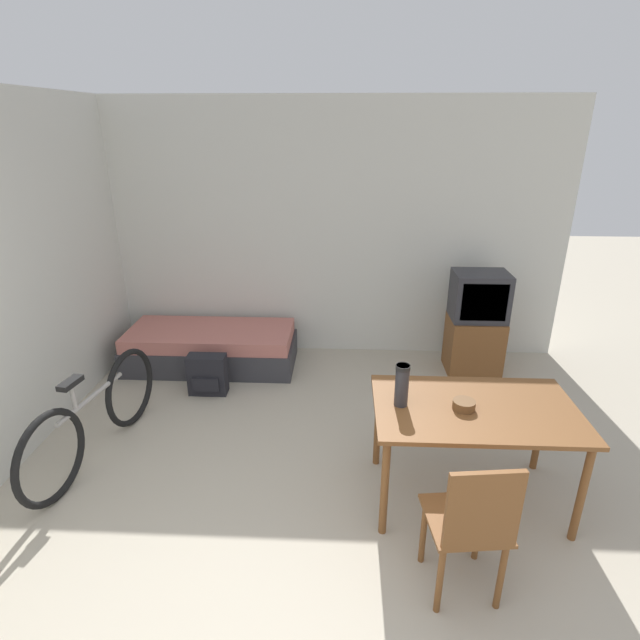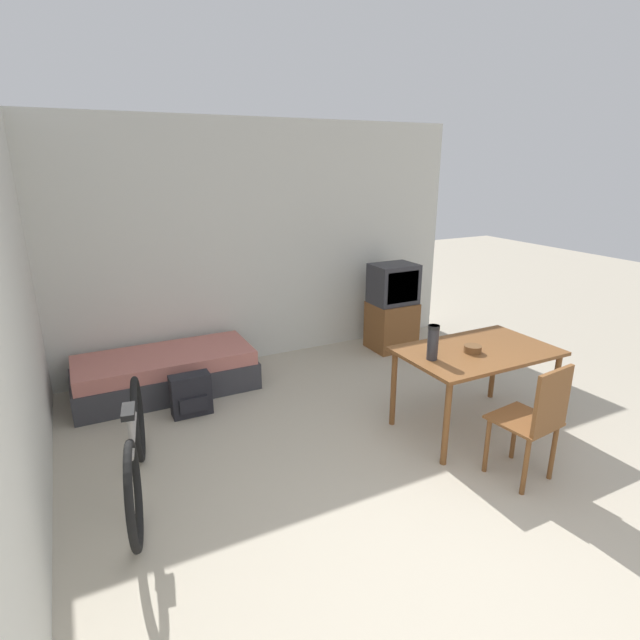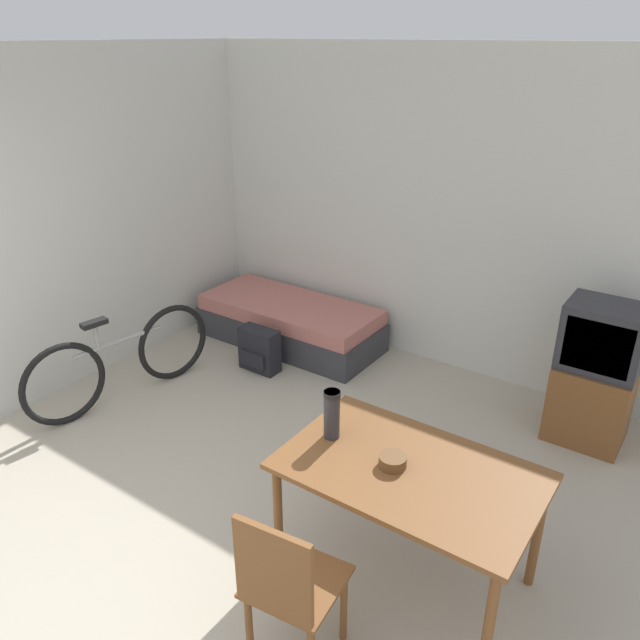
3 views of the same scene
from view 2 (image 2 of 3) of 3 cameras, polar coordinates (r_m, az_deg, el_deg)
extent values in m
plane|color=#B2A893|center=(3.33, 16.76, -25.93)|extent=(20.00, 20.00, 0.00)
cube|color=silver|center=(5.71, -8.28, 8.44)|extent=(5.29, 0.06, 2.70)
cube|color=silver|center=(3.61, -31.82, 0.46)|extent=(0.06, 4.67, 2.70)
cube|color=#333338|center=(5.34, -17.11, -6.46)|extent=(1.77, 0.76, 0.27)
cube|color=#B76B60|center=(5.26, -17.31, -4.40)|extent=(1.71, 0.74, 0.14)
cube|color=brown|center=(6.28, 8.17, -0.63)|extent=(0.53, 0.46, 0.59)
cube|color=#2D2D33|center=(6.13, 8.38, 4.12)|extent=(0.53, 0.41, 0.48)
cube|color=black|center=(5.98, 9.46, 3.71)|extent=(0.44, 0.01, 0.38)
cube|color=brown|center=(4.44, 17.52, -3.41)|extent=(1.31, 0.82, 0.03)
cylinder|color=brown|center=(3.99, 14.24, -11.42)|extent=(0.05, 0.05, 0.70)
cylinder|color=brown|center=(4.80, 25.18, -7.48)|extent=(0.05, 0.05, 0.70)
cylinder|color=brown|center=(4.47, 8.40, -7.72)|extent=(0.05, 0.05, 0.70)
cylinder|color=brown|center=(5.20, 19.24, -4.80)|extent=(0.05, 0.05, 0.70)
cube|color=brown|center=(3.98, 22.24, -10.56)|extent=(0.45, 0.45, 0.02)
cube|color=brown|center=(3.79, 25.01, -8.37)|extent=(0.38, 0.07, 0.45)
cylinder|color=brown|center=(4.29, 21.33, -11.89)|extent=(0.04, 0.04, 0.45)
cylinder|color=brown|center=(4.05, 18.54, -13.40)|extent=(0.04, 0.04, 0.45)
cylinder|color=brown|center=(4.14, 25.09, -13.50)|extent=(0.04, 0.04, 0.45)
cylinder|color=brown|center=(3.90, 22.43, -15.21)|extent=(0.04, 0.04, 0.45)
torus|color=black|center=(4.22, -20.08, -10.56)|extent=(0.16, 0.67, 0.67)
torus|color=black|center=(3.38, -20.51, -18.22)|extent=(0.16, 0.67, 0.67)
cylinder|color=gray|center=(3.70, -20.58, -11.53)|extent=(0.16, 0.76, 0.04)
cylinder|color=gray|center=(3.50, -20.85, -11.47)|extent=(0.04, 0.04, 0.20)
cube|color=black|center=(3.45, -21.07, -9.72)|extent=(0.11, 0.21, 0.04)
cylinder|color=#2D2D33|center=(4.08, 12.78, -2.52)|extent=(0.09, 0.09, 0.29)
cylinder|color=black|center=(4.04, 12.90, -0.81)|extent=(0.09, 0.09, 0.03)
cylinder|color=brown|center=(4.35, 17.05, -3.19)|extent=(0.14, 0.14, 0.06)
cube|color=black|center=(4.80, -14.54, -8.26)|extent=(0.36, 0.17, 0.40)
cube|color=black|center=(4.74, -14.22, -9.38)|extent=(0.25, 0.03, 0.14)
camera|label=1|loc=(2.11, 63.48, 13.55)|focal=28.00mm
camera|label=3|loc=(4.13, 58.50, 16.62)|focal=35.00mm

